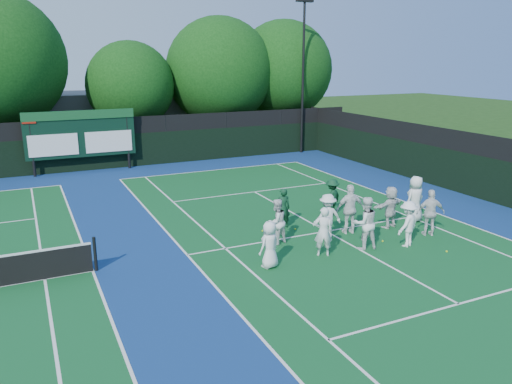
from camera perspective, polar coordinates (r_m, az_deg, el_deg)
name	(u,v)px	position (r m, az deg, el deg)	size (l,w,h in m)	color
ground	(342,240)	(18.34, 9.75, -5.43)	(120.00, 120.00, 0.00)	#19390F
court_apron	(172,258)	(16.76, -9.56, -7.42)	(34.00, 32.00, 0.01)	navy
near_court	(326,231)	(19.11, 8.04, -4.48)	(11.05, 23.85, 0.01)	#104E22
back_fence	(99,147)	(30.66, -17.49, 4.97)	(34.00, 0.08, 3.00)	black
divider_fence_right	(498,174)	(24.73, 25.90, 1.87)	(0.08, 32.00, 3.00)	black
scoreboard	(81,134)	(30.01, -19.41, 6.22)	(6.00, 0.21, 3.55)	black
clubhouse	(137,118)	(39.06, -13.44, 8.23)	(18.00, 6.00, 4.00)	#5C5C61
light_pole_right	(303,59)	(34.48, 5.43, 14.88)	(1.20, 0.30, 10.12)	black
tree_c	(133,88)	(34.31, -13.93, 11.51)	(5.69, 5.69, 7.50)	black
tree_d	(221,74)	(36.06, -4.01, 13.30)	(7.46, 7.46, 9.21)	black
tree_e	(285,72)	(38.21, 3.29, 13.52)	(7.17, 7.17, 9.13)	black
tennis_ball_0	(272,253)	(16.87, 1.87, -6.93)	(0.07, 0.07, 0.07)	#B8D519
tennis_ball_1	(345,231)	(19.16, 10.09, -4.44)	(0.07, 0.07, 0.07)	#B8D519
tennis_ball_2	(447,251)	(18.14, 20.96, -6.36)	(0.07, 0.07, 0.07)	#B8D519
tennis_ball_3	(263,231)	(18.91, 0.75, -4.46)	(0.07, 0.07, 0.07)	#B8D519
tennis_ball_4	(295,229)	(19.15, 4.52, -4.25)	(0.07, 0.07, 0.07)	#B8D519
tennis_ball_5	(383,241)	(18.44, 14.27, -5.46)	(0.07, 0.07, 0.07)	#B8D519
player_front_0	(270,245)	(15.55, 1.56, -6.04)	(0.74, 0.48, 1.50)	white
player_front_1	(323,232)	(16.56, 7.71, -4.51)	(0.61, 0.40, 1.69)	white
player_front_2	(365,223)	(17.40, 12.36, -3.48)	(0.90, 0.70, 1.84)	white
player_front_3	(408,224)	(18.04, 16.96, -3.51)	(1.05, 0.60, 1.62)	white
player_front_4	(431,213)	(19.35, 19.32, -2.26)	(1.03, 0.43, 1.75)	silver
player_back_0	(276,222)	(17.47, 2.36, -3.42)	(0.79, 0.62, 1.64)	silver
player_back_1	(327,217)	(18.12, 8.16, -2.81)	(1.08, 0.62, 1.68)	white
player_back_2	(350,209)	(18.80, 10.72, -1.95)	(1.10, 0.46, 1.88)	white
player_back_3	(390,207)	(19.85, 15.10, -1.67)	(1.51, 0.48, 1.63)	silver
player_back_4	(415,199)	(20.83, 17.73, -0.77)	(0.91, 0.59, 1.86)	white
coach_left	(283,208)	(19.17, 3.09, -1.86)	(0.57, 0.38, 1.57)	#0E351E
coach_right	(332,198)	(20.83, 8.67, -0.64)	(1.01, 0.58, 1.56)	#0F381F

